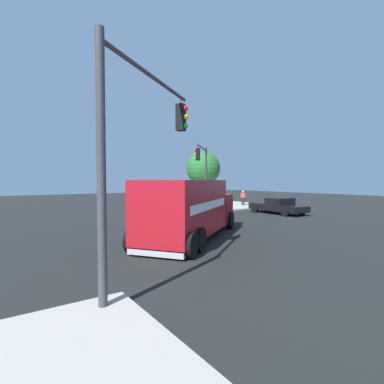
{
  "coord_description": "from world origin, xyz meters",
  "views": [
    {
      "loc": [
        9.28,
        13.42,
        2.9
      ],
      "look_at": [
        0.72,
        1.23,
        2.29
      ],
      "focal_mm": 27.16,
      "sensor_mm": 36.0,
      "label": 1
    }
  ],
  "objects": [
    {
      "name": "ground_plane",
      "position": [
        0.0,
        0.0,
        0.0
      ],
      "size": [
        100.0,
        100.0,
        0.0
      ],
      "primitive_type": "plane",
      "color": "black"
    },
    {
      "name": "sidewalk_corner_near",
      "position": [
        -11.85,
        -11.85,
        0.07
      ],
      "size": [
        10.44,
        10.44,
        0.14
      ],
      "primitive_type": "cube",
      "color": "#9E998E",
      "rests_on": "ground"
    },
    {
      "name": "delivery_truck",
      "position": [
        1.15,
        1.71,
        1.52
      ],
      "size": [
        8.45,
        7.08,
        2.91
      ],
      "color": "#AD141E",
      "rests_on": "ground"
    },
    {
      "name": "traffic_light_primary",
      "position": [
        5.96,
        6.25,
        4.14
      ],
      "size": [
        4.18,
        3.01,
        6.0
      ],
      "color": "#38383D",
      "rests_on": "sidewalk_corner_far"
    },
    {
      "name": "traffic_light_secondary",
      "position": [
        -5.92,
        -6.55,
        3.94
      ],
      "size": [
        3.37,
        3.2,
        5.73
      ],
      "color": "#38383D",
      "rests_on": "sidewalk_corner_near"
    },
    {
      "name": "pickup_black",
      "position": [
        -11.2,
        -2.79,
        0.73
      ],
      "size": [
        2.53,
        5.32,
        1.38
      ],
      "color": "black",
      "rests_on": "ground"
    },
    {
      "name": "pedestrian_near_corner",
      "position": [
        -11.94,
        -13.82,
        1.02
      ],
      "size": [
        0.28,
        0.52,
        1.56
      ],
      "color": "gray",
      "rests_on": "sidewalk_corner_near"
    },
    {
      "name": "pedestrian_crossing",
      "position": [
        -13.69,
        -9.5,
        1.05
      ],
      "size": [
        0.36,
        0.47,
        1.61
      ],
      "color": "black",
      "rests_on": "sidewalk_corner_near"
    },
    {
      "name": "picket_fence_run",
      "position": [
        -11.85,
        -16.82,
        0.62
      ],
      "size": [
        5.86,
        0.05,
        0.95
      ],
      "color": "silver",
      "rests_on": "sidewalk_corner_near"
    },
    {
      "name": "shade_tree_near",
      "position": [
        -12.83,
        -15.61,
        4.37
      ],
      "size": [
        4.24,
        4.24,
        6.36
      ],
      "color": "brown",
      "rests_on": "sidewalk_corner_near"
    }
  ]
}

